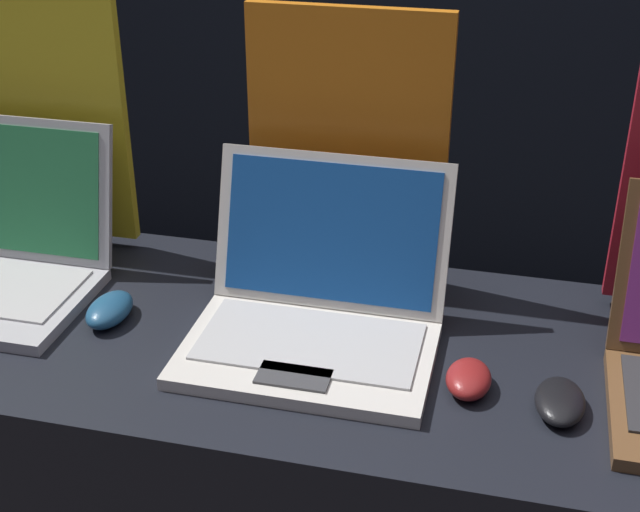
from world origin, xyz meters
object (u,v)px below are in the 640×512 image
at_px(mouse_back, 560,401).
at_px(promo_stand_front, 25,109).
at_px(laptop_middle, 317,305).
at_px(mouse_middle, 469,379).
at_px(mouse_front, 110,310).
at_px(promo_stand_middle, 347,156).

bearing_deg(mouse_back, promo_stand_front, 161.71).
height_order(laptop_middle, mouse_middle, laptop_middle).
distance_m(promo_stand_front, mouse_back, 1.05).
bearing_deg(mouse_back, laptop_middle, 164.91).
bearing_deg(mouse_middle, mouse_back, -8.68).
xyz_separation_m(mouse_front, promo_stand_front, (-0.25, 0.25, 0.24)).
distance_m(promo_stand_middle, mouse_back, 0.53).
bearing_deg(mouse_middle, laptop_middle, 161.69).
xyz_separation_m(promo_stand_middle, mouse_back, (0.37, -0.31, -0.21)).
bearing_deg(mouse_back, promo_stand_middle, 139.92).
bearing_deg(promo_stand_front, promo_stand_middle, -0.61).
relative_size(laptop_middle, mouse_back, 3.42).
bearing_deg(mouse_back, mouse_front, 174.21).
bearing_deg(promo_stand_middle, mouse_front, -144.64).
distance_m(mouse_front, promo_stand_front, 0.43).
distance_m(mouse_middle, promo_stand_middle, 0.43).
distance_m(laptop_middle, mouse_back, 0.39).
bearing_deg(promo_stand_middle, laptop_middle, -90.00).
height_order(mouse_front, mouse_middle, mouse_front).
height_order(promo_stand_front, promo_stand_middle, promo_stand_front).
height_order(promo_stand_front, laptop_middle, promo_stand_front).
xyz_separation_m(promo_stand_front, mouse_back, (0.97, -0.32, -0.24)).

